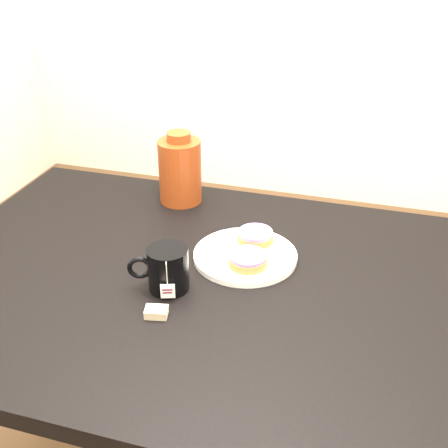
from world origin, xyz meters
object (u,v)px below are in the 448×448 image
object	(u,v)px
table	(225,312)
bagel_package	(180,170)
plate	(245,255)
mug	(167,269)
bagel_back	(255,236)
teabag_pouch	(156,312)
bagel_front	(248,260)

from	to	relation	value
table	bagel_package	distance (m)	0.45
bagel_package	plate	bearing A→B (deg)	-44.16
mug	table	bearing A→B (deg)	7.14
table	bagel_back	xyz separation A→B (m)	(0.03, 0.17, 0.11)
mug	bagel_package	bearing A→B (deg)	87.30
bagel_back	mug	bearing A→B (deg)	-121.86
teabag_pouch	plate	bearing A→B (deg)	65.43
plate	bagel_package	size ratio (longest dim) A/B	1.21
bagel_front	mug	world-z (taller)	mug
plate	teabag_pouch	size ratio (longest dim) A/B	5.38
bagel_back	table	bearing A→B (deg)	-99.33
bagel_back	bagel_front	bearing A→B (deg)	-85.68
table	plate	size ratio (longest dim) A/B	5.79
mug	bagel_package	xyz separation A→B (m)	(-0.12, 0.40, 0.04)
bagel_back	bagel_front	world-z (taller)	same
bagel_package	table	bearing A→B (deg)	-56.52
bagel_front	bagel_package	world-z (taller)	bagel_package
plate	table	bearing A→B (deg)	-100.04
teabag_pouch	bagel_front	bearing A→B (deg)	57.78
mug	bagel_package	size ratio (longest dim) A/B	0.70
mug	bagel_package	world-z (taller)	bagel_package
plate	mug	size ratio (longest dim) A/B	1.74
bagel_back	mug	distance (m)	0.26
plate	mug	world-z (taller)	mug
mug	teabag_pouch	bearing A→B (deg)	-101.64
mug	teabag_pouch	distance (m)	0.10
table	bagel_front	world-z (taller)	bagel_front
bagel_back	bagel_front	xyz separation A→B (m)	(0.01, -0.11, 0.00)
bagel_front	table	bearing A→B (deg)	-119.79
teabag_pouch	bagel_package	distance (m)	0.52
table	teabag_pouch	bearing A→B (deg)	-123.19
table	plate	distance (m)	0.14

